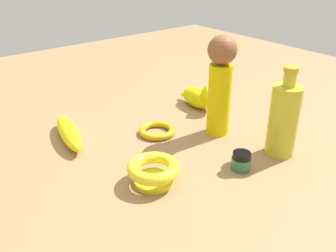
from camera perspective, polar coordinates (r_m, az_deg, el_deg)
The scene contains 8 objects.
ground at distance 0.88m, azimuth 0.00°, elevation -2.51°, with size 2.00×2.00×0.00m, color #936D47.
banana at distance 0.91m, azimuth -15.05°, elevation -0.97°, with size 0.19×0.04×0.04m, color yellow.
person_figure_adult at distance 0.88m, azimuth 8.07°, elevation 6.74°, with size 0.07×0.07×0.24m.
bowl at distance 0.73m, azimuth -2.23°, elevation -6.88°, with size 0.10×0.10×0.05m.
cat_figurine at distance 1.06m, azimuth 4.91°, elevation 4.54°, with size 0.06×0.15×0.08m.
nail_polish_jar at distance 0.79m, azimuth 11.22°, elevation -5.32°, with size 0.04×0.04×0.04m.
bangle at distance 0.92m, azimuth -1.71°, elevation -0.72°, with size 0.09×0.09×0.02m, color gold.
bottle_tall at distance 0.84m, azimuth 17.42°, elevation 1.02°, with size 0.06×0.06×0.20m.
Camera 1 is at (-0.48, -0.60, 0.43)m, focal length 39.51 mm.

